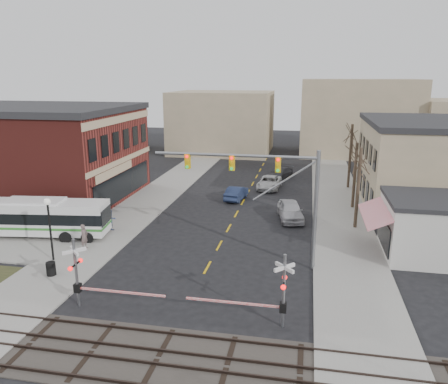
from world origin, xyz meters
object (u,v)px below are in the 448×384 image
(rr_crossing_west, at_px, (83,274))
(street_lamp, at_px, (49,217))
(trash_bin, at_px, (51,269))
(car_b, at_px, (236,193))
(rr_crossing_east, at_px, (275,291))
(car_c, at_px, (269,183))
(transit_bus, at_px, (36,217))
(car_a, at_px, (290,210))
(pedestrian_far, at_px, (111,220))
(traffic_signal_mast, at_px, (271,183))
(car_d, at_px, (280,173))
(pedestrian_near, at_px, (84,237))

(rr_crossing_west, bearing_deg, street_lamp, 135.03)
(trash_bin, bearing_deg, car_b, 66.65)
(rr_crossing_east, bearing_deg, rr_crossing_west, -179.81)
(trash_bin, bearing_deg, car_c, 65.31)
(transit_bus, relative_size, rr_crossing_west, 2.08)
(transit_bus, xyz_separation_m, car_a, (19.68, 8.29, -0.83))
(rr_crossing_east, bearing_deg, car_c, 95.73)
(street_lamp, bearing_deg, rr_crossing_west, -44.97)
(street_lamp, xyz_separation_m, pedestrian_far, (1.43, 6.27, -2.26))
(traffic_signal_mast, xyz_separation_m, car_d, (-0.99, 26.13, -5.09))
(trash_bin, relative_size, pedestrian_far, 0.48)
(rr_crossing_west, relative_size, car_c, 1.10)
(traffic_signal_mast, distance_m, rr_crossing_east, 8.43)
(rr_crossing_west, relative_size, car_b, 1.31)
(car_b, xyz_separation_m, pedestrian_near, (-8.77, -15.65, 0.35))
(trash_bin, xyz_separation_m, car_c, (11.66, 25.38, 0.15))
(trash_bin, relative_size, pedestrian_near, 0.46)
(street_lamp, xyz_separation_m, car_c, (12.88, 23.18, -2.57))
(pedestrian_far, bearing_deg, rr_crossing_west, -129.78)
(rr_crossing_west, bearing_deg, trash_bin, 142.91)
(rr_crossing_east, distance_m, car_c, 28.55)
(traffic_signal_mast, bearing_deg, car_b, 107.03)
(traffic_signal_mast, relative_size, pedestrian_near, 5.80)
(street_lamp, distance_m, car_d, 31.65)
(car_c, height_order, car_d, car_c)
(transit_bus, xyz_separation_m, pedestrian_far, (5.37, 2.16, -0.65))
(pedestrian_far, bearing_deg, transit_bus, 143.79)
(traffic_signal_mast, xyz_separation_m, car_a, (1.00, 10.15, -4.94))
(street_lamp, height_order, trash_bin, street_lamp)
(trash_bin, bearing_deg, pedestrian_far, 88.54)
(car_a, distance_m, pedestrian_near, 17.73)
(traffic_signal_mast, bearing_deg, pedestrian_far, 163.22)
(transit_bus, height_order, trash_bin, transit_bus)
(street_lamp, relative_size, trash_bin, 5.11)
(car_a, distance_m, car_b, 8.06)
(transit_bus, xyz_separation_m, car_d, (17.69, 24.27, -0.98))
(trash_bin, bearing_deg, pedestrian_near, 90.84)
(car_c, relative_size, pedestrian_near, 2.72)
(trash_bin, bearing_deg, street_lamp, 119.06)
(rr_crossing_west, relative_size, rr_crossing_east, 1.00)
(car_d, distance_m, pedestrian_near, 28.94)
(car_a, bearing_deg, transit_bus, -167.92)
(rr_crossing_west, height_order, car_d, rr_crossing_west)
(car_a, bearing_deg, street_lamp, -152.53)
(trash_bin, distance_m, car_a, 20.60)
(rr_crossing_west, distance_m, car_c, 29.45)
(trash_bin, bearing_deg, traffic_signal_mast, 18.19)
(car_d, bearing_deg, car_b, -87.89)
(trash_bin, xyz_separation_m, car_b, (8.71, 20.18, 0.15))
(rr_crossing_east, bearing_deg, pedestrian_far, 141.28)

